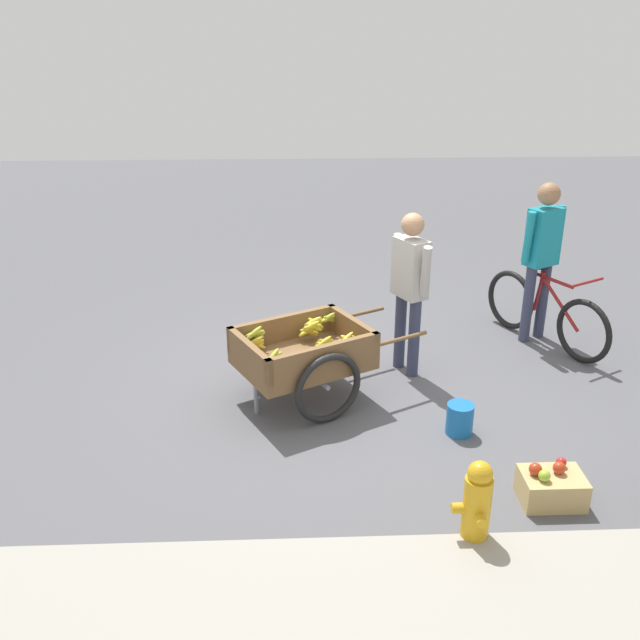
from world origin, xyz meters
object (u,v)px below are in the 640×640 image
Objects in this scene: vendor_person at (410,280)px; apple_crate at (551,487)px; fruit_cart at (303,356)px; plastic_bucket at (460,419)px; fire_hydrant at (476,507)px; cyclist_person at (542,248)px; bicycle at (545,313)px.

vendor_person reaches higher than apple_crate.
vendor_person reaches higher than fruit_cart.
fire_hydrant is at bearing 80.81° from plastic_bucket.
cyclist_person is 3.86× the size of apple_crate.
apple_crate is at bearing 72.60° from bicycle.
vendor_person is at bearing 19.98° from bicycle.
bicycle is 0.69m from cyclist_person.
cyclist_person is (0.07, -0.13, 0.67)m from bicycle.
cyclist_person is (-2.49, -1.23, 0.59)m from fruit_cart.
vendor_person is 2.63m from fire_hydrant.
fire_hydrant is 0.85m from apple_crate.
fruit_cart is at bearing 23.22° from bicycle.
vendor_person is 3.60× the size of apple_crate.
cyclist_person reaches higher than fire_hydrant.
cyclist_person reaches higher than fruit_cart.
plastic_bucket is at bearing 154.01° from fruit_cart.
cyclist_person is at bearing -61.29° from bicycle.
fire_hydrant reaches higher than plastic_bucket.
fruit_cart is at bearing 27.90° from vendor_person.
fruit_cart is 1.46m from plastic_bucket.
vendor_person is 0.93× the size of cyclist_person.
vendor_person is at bearing 25.25° from cyclist_person.
vendor_person is 2.36× the size of fire_hydrant.
bicycle is at bearing 118.71° from cyclist_person.
bicycle is 3.37× the size of apple_crate.
cyclist_person is at bearing -123.01° from plastic_bucket.
fruit_cart is at bearing -25.99° from plastic_bucket.
fruit_cart is at bearing 26.34° from cyclist_person.
fruit_cart is 4.12× the size of apple_crate.
bicycle is 2.79m from apple_crate.
plastic_bucket is 0.61× the size of apple_crate.
vendor_person is at bearing -76.80° from plastic_bucket.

